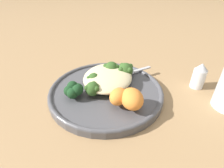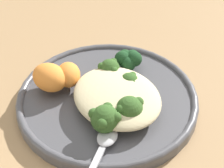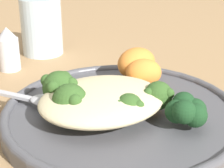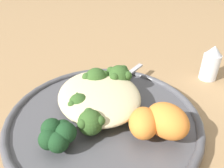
{
  "view_description": "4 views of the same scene",
  "coord_description": "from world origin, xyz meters",
  "px_view_note": "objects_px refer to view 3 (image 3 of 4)",
  "views": [
    {
      "loc": [
        0.38,
        0.06,
        0.28
      ],
      "look_at": [
        0.04,
        0.0,
        0.05
      ],
      "focal_mm": 28.0,
      "sensor_mm": 36.0,
      "label": 1
    },
    {
      "loc": [
        -0.37,
        0.22,
        0.42
      ],
      "look_at": [
        0.02,
        -0.03,
        0.03
      ],
      "focal_mm": 60.0,
      "sensor_mm": 36.0,
      "label": 2
    },
    {
      "loc": [
        -0.18,
        -0.37,
        0.23
      ],
      "look_at": [
        0.0,
        -0.02,
        0.06
      ],
      "focal_mm": 60.0,
      "sensor_mm": 36.0,
      "label": 3
    },
    {
      "loc": [
        0.27,
        -0.07,
        0.24
      ],
      "look_at": [
        0.0,
        0.0,
        0.06
      ],
      "focal_mm": 35.0,
      "sensor_mm": 36.0,
      "label": 4
    }
  ],
  "objects_px": {
    "broccoli_stalk_2": "(128,105)",
    "sweet_potato_chunk_0": "(144,73)",
    "quinoa_mound": "(102,100)",
    "broccoli_stalk_0": "(70,88)",
    "broccoli_stalk_3": "(152,95)",
    "sweet_potato_chunk_1": "(136,63)",
    "broccoli_stalk_1": "(80,99)",
    "salt_shaker": "(8,49)",
    "plate": "(122,114)",
    "water_glass": "(42,26)",
    "kale_tuft": "(187,110)",
    "spoon": "(39,99)"
  },
  "relations": [
    {
      "from": "broccoli_stalk_3",
      "to": "spoon",
      "type": "relative_size",
      "value": 0.93
    },
    {
      "from": "plate",
      "to": "quinoa_mound",
      "type": "relative_size",
      "value": 1.94
    },
    {
      "from": "sweet_potato_chunk_1",
      "to": "spoon",
      "type": "relative_size",
      "value": 0.68
    },
    {
      "from": "water_glass",
      "to": "salt_shaker",
      "type": "distance_m",
      "value": 0.1
    },
    {
      "from": "broccoli_stalk_1",
      "to": "salt_shaker",
      "type": "relative_size",
      "value": 1.56
    },
    {
      "from": "broccoli_stalk_0",
      "to": "broccoli_stalk_3",
      "type": "bearing_deg",
      "value": 153.12
    },
    {
      "from": "spoon",
      "to": "salt_shaker",
      "type": "relative_size",
      "value": 1.22
    },
    {
      "from": "quinoa_mound",
      "to": "water_glass",
      "type": "xyz_separation_m",
      "value": [
        0.02,
        0.3,
        0.01
      ]
    },
    {
      "from": "broccoli_stalk_3",
      "to": "water_glass",
      "type": "distance_m",
      "value": 0.32
    },
    {
      "from": "broccoli_stalk_3",
      "to": "broccoli_stalk_2",
      "type": "bearing_deg",
      "value": -94.07
    },
    {
      "from": "kale_tuft",
      "to": "water_glass",
      "type": "relative_size",
      "value": 0.46
    },
    {
      "from": "spoon",
      "to": "water_glass",
      "type": "distance_m",
      "value": 0.26
    },
    {
      "from": "quinoa_mound",
      "to": "spoon",
      "type": "relative_size",
      "value": 1.7
    },
    {
      "from": "broccoli_stalk_2",
      "to": "sweet_potato_chunk_0",
      "type": "bearing_deg",
      "value": 159.78
    },
    {
      "from": "broccoli_stalk_2",
      "to": "sweet_potato_chunk_1",
      "type": "height_order",
      "value": "sweet_potato_chunk_1"
    },
    {
      "from": "broccoli_stalk_3",
      "to": "sweet_potato_chunk_1",
      "type": "relative_size",
      "value": 1.37
    },
    {
      "from": "sweet_potato_chunk_1",
      "to": "kale_tuft",
      "type": "height_order",
      "value": "sweet_potato_chunk_1"
    },
    {
      "from": "quinoa_mound",
      "to": "broccoli_stalk_2",
      "type": "xyz_separation_m",
      "value": [
        0.02,
        -0.02,
        -0.0
      ]
    },
    {
      "from": "plate",
      "to": "broccoli_stalk_2",
      "type": "bearing_deg",
      "value": -104.74
    },
    {
      "from": "salt_shaker",
      "to": "quinoa_mound",
      "type": "bearing_deg",
      "value": -77.82
    },
    {
      "from": "quinoa_mound",
      "to": "sweet_potato_chunk_0",
      "type": "height_order",
      "value": "sweet_potato_chunk_0"
    },
    {
      "from": "broccoli_stalk_2",
      "to": "sweet_potato_chunk_1",
      "type": "xyz_separation_m",
      "value": [
        0.07,
        0.1,
        0.01
      ]
    },
    {
      "from": "broccoli_stalk_1",
      "to": "sweet_potato_chunk_0",
      "type": "xyz_separation_m",
      "value": [
        0.11,
        0.03,
        0.0
      ]
    },
    {
      "from": "broccoli_stalk_2",
      "to": "salt_shaker",
      "type": "xyz_separation_m",
      "value": [
        -0.07,
        0.27,
        -0.0
      ]
    },
    {
      "from": "sweet_potato_chunk_1",
      "to": "salt_shaker",
      "type": "bearing_deg",
      "value": 129.57
    },
    {
      "from": "quinoa_mound",
      "to": "spoon",
      "type": "height_order",
      "value": "quinoa_mound"
    },
    {
      "from": "broccoli_stalk_0",
      "to": "sweet_potato_chunk_0",
      "type": "relative_size",
      "value": 2.64
    },
    {
      "from": "broccoli_stalk_1",
      "to": "sweet_potato_chunk_1",
      "type": "relative_size",
      "value": 1.88
    },
    {
      "from": "salt_shaker",
      "to": "broccoli_stalk_3",
      "type": "bearing_deg",
      "value": -66.66
    },
    {
      "from": "broccoli_stalk_0",
      "to": "broccoli_stalk_1",
      "type": "bearing_deg",
      "value": 97.62
    },
    {
      "from": "broccoli_stalk_0",
      "to": "water_glass",
      "type": "height_order",
      "value": "water_glass"
    },
    {
      "from": "kale_tuft",
      "to": "water_glass",
      "type": "height_order",
      "value": "water_glass"
    },
    {
      "from": "spoon",
      "to": "salt_shaker",
      "type": "height_order",
      "value": "salt_shaker"
    },
    {
      "from": "broccoli_stalk_0",
      "to": "salt_shaker",
      "type": "relative_size",
      "value": 1.75
    },
    {
      "from": "quinoa_mound",
      "to": "broccoli_stalk_1",
      "type": "distance_m",
      "value": 0.03
    },
    {
      "from": "quinoa_mound",
      "to": "sweet_potato_chunk_1",
      "type": "distance_m",
      "value": 0.11
    },
    {
      "from": "plate",
      "to": "sweet_potato_chunk_0",
      "type": "distance_m",
      "value": 0.08
    },
    {
      "from": "broccoli_stalk_2",
      "to": "kale_tuft",
      "type": "xyz_separation_m",
      "value": [
        0.05,
        -0.04,
        0.0
      ]
    },
    {
      "from": "broccoli_stalk_1",
      "to": "sweet_potato_chunk_0",
      "type": "height_order",
      "value": "broccoli_stalk_1"
    },
    {
      "from": "broccoli_stalk_0",
      "to": "broccoli_stalk_3",
      "type": "height_order",
      "value": "broccoli_stalk_0"
    },
    {
      "from": "sweet_potato_chunk_1",
      "to": "kale_tuft",
      "type": "relative_size",
      "value": 1.27
    },
    {
      "from": "plate",
      "to": "broccoli_stalk_2",
      "type": "height_order",
      "value": "broccoli_stalk_2"
    },
    {
      "from": "broccoli_stalk_1",
      "to": "sweet_potato_chunk_0",
      "type": "bearing_deg",
      "value": 178.04
    },
    {
      "from": "kale_tuft",
      "to": "broccoli_stalk_1",
      "type": "bearing_deg",
      "value": 140.91
    },
    {
      "from": "water_glass",
      "to": "quinoa_mound",
      "type": "bearing_deg",
      "value": -94.45
    },
    {
      "from": "broccoli_stalk_3",
      "to": "kale_tuft",
      "type": "xyz_separation_m",
      "value": [
        0.01,
        -0.05,
        0.0
      ]
    },
    {
      "from": "broccoli_stalk_0",
      "to": "spoon",
      "type": "relative_size",
      "value": 1.43
    },
    {
      "from": "sweet_potato_chunk_0",
      "to": "quinoa_mound",
      "type": "bearing_deg",
      "value": -153.63
    },
    {
      "from": "broccoli_stalk_1",
      "to": "salt_shaker",
      "type": "distance_m",
      "value": 0.24
    },
    {
      "from": "broccoli_stalk_3",
      "to": "spoon",
      "type": "distance_m",
      "value": 0.14
    }
  ]
}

